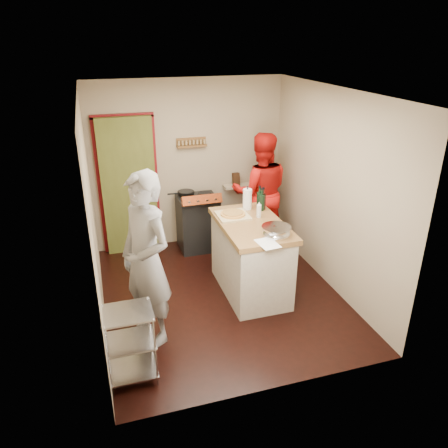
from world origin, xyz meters
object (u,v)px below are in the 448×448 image
(wire_shelving, at_px, (130,342))
(stove, at_px, (198,222))
(island, at_px, (251,256))
(person_red, at_px, (260,192))
(person_stripe, at_px, (146,261))

(wire_shelving, bearing_deg, stove, 63.15)
(island, height_order, person_red, person_red)
(person_red, bearing_deg, wire_shelving, 60.06)
(person_stripe, height_order, person_red, person_stripe)
(stove, height_order, wire_shelving, stove)
(stove, bearing_deg, person_stripe, -117.46)
(person_stripe, bearing_deg, person_red, 102.78)
(stove, height_order, person_red, person_red)
(person_stripe, distance_m, person_red, 2.69)
(stove, xyz_separation_m, wire_shelving, (-1.33, -2.62, -0.01))
(island, xyz_separation_m, person_red, (0.59, 1.21, 0.41))
(wire_shelving, bearing_deg, person_red, 46.47)
(stove, bearing_deg, person_red, -13.22)
(island, distance_m, person_stripe, 1.59)
(wire_shelving, relative_size, island, 0.56)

